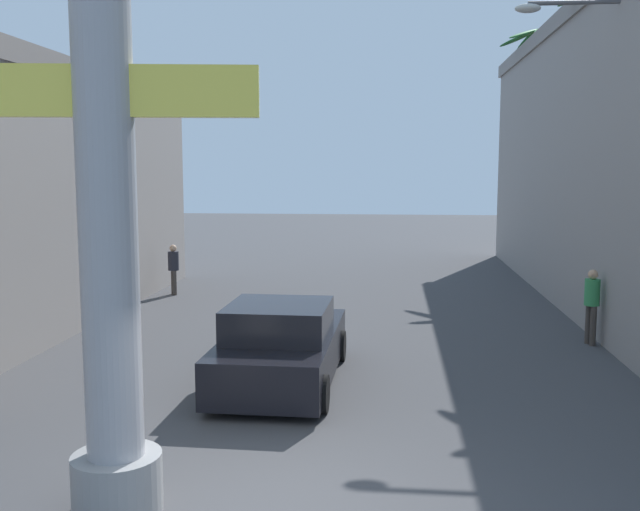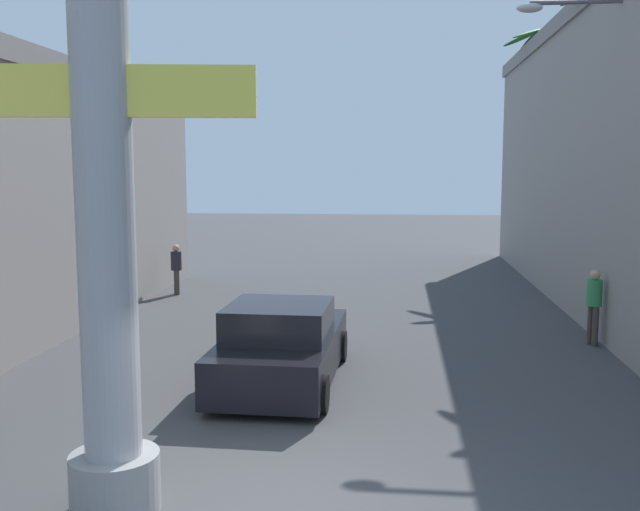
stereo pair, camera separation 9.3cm
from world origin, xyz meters
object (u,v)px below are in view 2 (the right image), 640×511
car_lead (282,346)px  pedestrian_far_left (176,266)px  palm_tree_far_right (539,126)px  neon_sign_pole (101,90)px  street_lamp (615,139)px  palm_tree_mid_right (614,109)px  pedestrian_mid_right (594,301)px

car_lead → pedestrian_far_left: (-4.86, 8.98, 0.23)m
car_lead → palm_tree_far_right: palm_tree_far_right is taller
neon_sign_pole → pedestrian_far_left: bearing=104.8°
car_lead → pedestrian_far_left: 10.22m
street_lamp → pedestrian_far_left: street_lamp is taller
street_lamp → palm_tree_mid_right: bearing=75.3°
palm_tree_mid_right → street_lamp: bearing=-104.7°
palm_tree_mid_right → pedestrian_mid_right: (-1.02, -2.81, -4.49)m
palm_tree_mid_right → pedestrian_far_left: bearing=168.4°
neon_sign_pole → palm_tree_far_right: bearing=67.3°
neon_sign_pole → car_lead: size_ratio=2.11×
palm_tree_far_right → pedestrian_far_left: palm_tree_far_right is taller
street_lamp → car_lead: 8.58m
car_lead → palm_tree_far_right: 17.70m
street_lamp → pedestrian_mid_right: size_ratio=4.44×
neon_sign_pole → palm_tree_mid_right: 14.52m
neon_sign_pole → pedestrian_far_left: 15.17m
car_lead → pedestrian_mid_right: (6.56, 3.61, 0.31)m
street_lamp → palm_tree_mid_right: 3.19m
neon_sign_pole → palm_tree_mid_right: bearing=53.1°
car_lead → palm_tree_mid_right: 11.04m
palm_tree_far_right → pedestrian_far_left: (-12.29, -6.32, -4.66)m
neon_sign_pole → palm_tree_mid_right: neon_sign_pole is taller
neon_sign_pole → street_lamp: bearing=47.5°
palm_tree_far_right → pedestrian_mid_right: bearing=-94.2°
street_lamp → palm_tree_mid_right: palm_tree_mid_right is taller
neon_sign_pole → palm_tree_mid_right: size_ratio=1.10×
pedestrian_far_left → pedestrian_mid_right: pedestrian_mid_right is taller
neon_sign_pole → car_lead: (1.13, 5.19, -4.15)m
street_lamp → palm_tree_far_right: (0.63, 11.85, 0.96)m
car_lead → pedestrian_mid_right: pedestrian_mid_right is taller
neon_sign_pole → pedestrian_far_left: neon_sign_pole is taller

